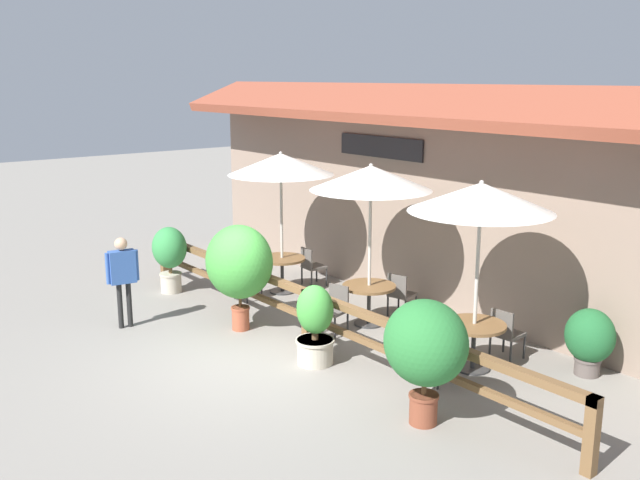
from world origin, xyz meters
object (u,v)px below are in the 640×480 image
patio_umbrella_near (281,164)px  potted_plant_corner_fern (239,263)px  chair_near_streetside (250,276)px  chair_middle_wallside (400,293)px  dining_table_far (474,333)px  chair_far_streetside (441,351)px  potted_plant_broad_leaf (170,253)px  chair_middle_streetside (335,307)px  potted_plant_entrance_palm (315,324)px  dining_table_near (282,264)px  patio_umbrella_middle (371,178)px  pedestrian (122,270)px  dining_table_middle (369,293)px  potted_plant_small_flowering (426,346)px  chair_far_wallside (506,332)px  potted_plant_tall_tropical (590,338)px  chair_near_wallside (312,265)px  patio_umbrella_far (481,198)px

patio_umbrella_near → potted_plant_corner_fern: size_ratio=1.55×
chair_near_streetside → chair_middle_wallside: same height
chair_near_streetside → dining_table_far: 5.14m
chair_far_streetside → potted_plant_broad_leaf: 6.55m
patio_umbrella_near → potted_plant_broad_leaf: size_ratio=2.12×
chair_middle_streetside → potted_plant_entrance_palm: potted_plant_entrance_palm is taller
dining_table_near → patio_umbrella_middle: patio_umbrella_middle is taller
chair_middle_wallside → pedestrian: size_ratio=0.51×
patio_umbrella_near → dining_table_middle: (2.57, 0.05, -2.06)m
patio_umbrella_middle → potted_plant_small_flowering: (3.21, -2.01, -1.59)m
chair_middle_wallside → potted_plant_corner_fern: (-1.27, -2.69, 0.75)m
chair_near_streetside → potted_plant_entrance_palm: potted_plant_entrance_palm is taller
dining_table_middle → chair_middle_streetside: 0.76m
chair_far_wallside → potted_plant_corner_fern: potted_plant_corner_fern is taller
potted_plant_tall_tropical → pedestrian: (-6.29, -4.51, 0.48)m
chair_middle_wallside → potted_plant_tall_tropical: potted_plant_tall_tropical is taller
potted_plant_tall_tropical → pedestrian: bearing=-144.4°
chair_near_wallside → potted_plant_small_flowering: bearing=159.6°
chair_near_streetside → dining_table_middle: 2.74m
chair_middle_streetside → dining_table_near: bearing=150.3°
patio_umbrella_far → chair_middle_streetside: bearing=-166.4°
chair_far_streetside → patio_umbrella_middle: bearing=161.3°
patio_umbrella_near → dining_table_middle: bearing=1.1°
dining_table_near → potted_plant_entrance_palm: bearing=-28.3°
potted_plant_broad_leaf → chair_near_streetside: bearing=36.6°
patio_umbrella_far → potted_plant_tall_tropical: patio_umbrella_far is taller
potted_plant_corner_fern → chair_far_streetside: bearing=16.7°
patio_umbrella_near → potted_plant_small_flowering: size_ratio=1.76×
chair_near_streetside → chair_middle_streetside: 2.56m
chair_middle_wallside → potted_plant_broad_leaf: bearing=19.3°
chair_far_wallside → potted_plant_small_flowering: size_ratio=0.50×
chair_middle_streetside → potted_plant_entrance_palm: bearing=-66.7°
chair_near_streetside → chair_near_wallside: size_ratio=1.00×
patio_umbrella_near → patio_umbrella_far: (5.05, -0.09, 0.00)m
chair_near_wallside → chair_middle_wallside: size_ratio=1.00×
chair_middle_streetside → potted_plant_small_flowering: bearing=-35.2°
potted_plant_entrance_palm → chair_far_wallside: bearing=54.1°
dining_table_far → chair_far_wallside: bearing=84.6°
potted_plant_broad_leaf → potted_plant_entrance_palm: 4.82m
patio_umbrella_near → potted_plant_corner_fern: bearing=-54.3°
chair_far_wallside → potted_plant_broad_leaf: 7.00m
chair_near_wallside → pedestrian: pedestrian is taller
potted_plant_tall_tropical → potted_plant_small_flowering: bearing=-99.0°
potted_plant_broad_leaf → potted_plant_corner_fern: (2.80, -0.09, 0.38)m
patio_umbrella_middle → chair_far_streetside: 3.39m
chair_near_streetside → potted_plant_small_flowering: potted_plant_small_flowering is taller
patio_umbrella_near → chair_near_streetside: size_ratio=3.50×
chair_near_wallside → dining_table_middle: 2.64m
dining_table_far → chair_middle_wallside: bearing=160.0°
dining_table_near → chair_near_streetside: bearing=-93.4°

